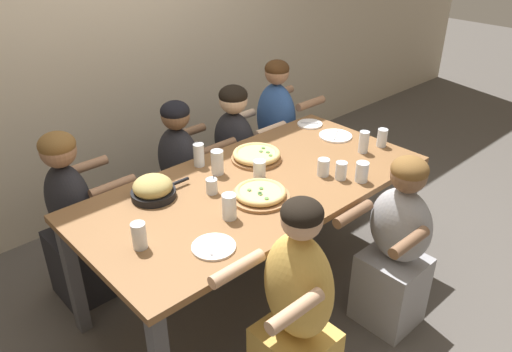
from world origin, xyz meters
The scene contains 26 objects.
ground_plane centered at (0.00, 0.00, 0.00)m, with size 18.00×18.00×0.00m, color #514C47.
restaurant_back_panel centered at (0.00, 1.55, 1.60)m, with size 10.00×0.06×3.20m, color beige.
dining_table centered at (0.00, 0.00, 0.72)m, with size 2.08×1.01×0.80m.
pizza_board_main centered at (-0.09, -0.13, 0.82)m, with size 0.33×0.33×0.05m.
pizza_board_second centered at (0.21, 0.22, 0.83)m, with size 0.32×0.32×0.06m.
skillet_bowl centered at (-0.52, 0.27, 0.85)m, with size 0.36×0.25×0.13m.
empty_plate_a centered at (0.88, 0.37, 0.80)m, with size 0.18×0.18×0.02m.
empty_plate_b centered at (-0.56, -0.31, 0.80)m, with size 0.21×0.21×0.02m.
empty_plate_c centered at (0.85, 0.11, 0.80)m, with size 0.23×0.23×0.02m.
cocktail_glass_blue centered at (-0.25, 0.09, 0.83)m, with size 0.07×0.07×0.11m.
drinking_glass_a centered at (-0.34, -0.17, 0.86)m, with size 0.07×0.07×0.14m.
drinking_glass_b centered at (0.96, -0.19, 0.86)m, with size 0.07×0.07×0.12m.
drinking_glass_c centered at (-0.81, -0.08, 0.85)m, with size 0.07×0.07×0.13m.
drinking_glass_d centered at (0.79, -0.17, 0.86)m, with size 0.06×0.06×0.14m.
drinking_glass_e centered at (0.36, -0.19, 0.84)m, with size 0.07×0.07×0.10m.
drinking_glass_f centered at (0.41, -0.29, 0.84)m, with size 0.07×0.07×0.11m.
drinking_glass_g centered at (0.06, 0.04, 0.85)m, with size 0.07×0.07×0.11m.
drinking_glass_h centered at (0.47, -0.39, 0.85)m, with size 0.07×0.07×0.12m.
drinking_glass_i centered at (-0.10, 0.40, 0.86)m, with size 0.07×0.07×0.15m.
drinking_glass_j centered at (-0.08, 0.25, 0.86)m, with size 0.07×0.07×0.15m.
diner_near_midright centered at (0.40, -0.72, 0.50)m, with size 0.51×0.40×1.09m.
diner_far_midright centered at (0.45, 0.72, 0.51)m, with size 0.51×0.40×1.11m.
diner_far_left centered at (-0.82, 0.72, 0.52)m, with size 0.51×0.40×1.13m.
diner_far_center centered at (-0.04, 0.72, 0.51)m, with size 0.51×0.40×1.11m.
diner_near_midleft centered at (-0.42, -0.72, 0.54)m, with size 0.51×0.40×1.18m.
diner_far_right centered at (0.88, 0.72, 0.55)m, with size 0.51×0.40×1.20m.
Camera 1 is at (-1.70, -1.84, 2.23)m, focal length 35.00 mm.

